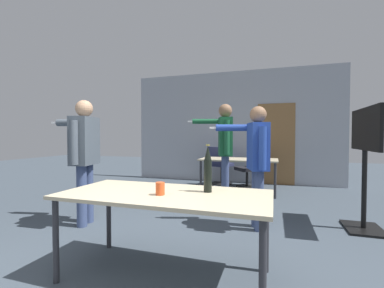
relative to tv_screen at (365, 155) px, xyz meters
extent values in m
cube|color=#A3A8B2|center=(-2.18, 3.04, 0.49)|extent=(5.45, 0.10, 2.94)
cube|color=olive|center=(-1.08, 2.99, 0.04)|extent=(0.90, 0.02, 2.05)
cube|color=#C6B793|center=(-2.01, -1.82, -0.26)|extent=(1.78, 0.83, 0.03)
cylinder|color=#2D2D33|center=(-2.84, -2.18, -0.63)|extent=(0.05, 0.05, 0.70)
cylinder|color=#2D2D33|center=(-1.18, -2.18, -0.63)|extent=(0.05, 0.05, 0.70)
cylinder|color=#2D2D33|center=(-2.84, -1.46, -0.63)|extent=(0.05, 0.05, 0.70)
cylinder|color=#2D2D33|center=(-1.18, -1.46, -0.63)|extent=(0.05, 0.05, 0.70)
cube|color=#C6B793|center=(-1.85, 1.74, -0.26)|extent=(1.63, 0.78, 0.03)
cylinder|color=#2D2D33|center=(-2.61, 1.41, -0.63)|extent=(0.05, 0.05, 0.70)
cylinder|color=#2D2D33|center=(-1.10, 1.41, -0.63)|extent=(0.05, 0.05, 0.70)
cylinder|color=#2D2D33|center=(-2.61, 2.07, -0.63)|extent=(0.05, 0.05, 0.70)
cylinder|color=#2D2D33|center=(-1.10, 2.07, -0.63)|extent=(0.05, 0.05, 0.70)
cube|color=black|center=(0.00, 0.00, -0.97)|extent=(0.44, 0.56, 0.03)
cylinder|color=black|center=(0.00, 0.00, -0.45)|extent=(0.06, 0.06, 1.01)
cube|color=black|center=(0.00, 0.00, 0.33)|extent=(0.04, 1.07, 0.55)
cube|color=#14331E|center=(0.02, 0.00, 0.33)|extent=(0.01, 0.99, 0.48)
cylinder|color=#3D4C75|center=(-1.30, -0.45, -0.59)|extent=(0.12, 0.12, 0.78)
cylinder|color=#3D4C75|center=(-1.35, -0.29, -0.59)|extent=(0.12, 0.12, 0.78)
cube|color=#23429E|center=(-1.32, -0.37, 0.11)|extent=(0.32, 0.44, 0.62)
sphere|color=#936B4C|center=(-1.32, -0.37, 0.52)|extent=(0.22, 0.22, 0.22)
cylinder|color=#23429E|center=(-1.25, -0.60, 0.09)|extent=(0.09, 0.09, 0.53)
cylinder|color=#23429E|center=(-1.65, -0.22, 0.36)|extent=(0.54, 0.24, 0.09)
cube|color=white|center=(-1.93, -0.30, 0.36)|extent=(0.13, 0.07, 0.03)
cylinder|color=#3D4C75|center=(-3.58, -1.02, -0.57)|extent=(0.13, 0.13, 0.83)
cylinder|color=#3D4C75|center=(-3.62, -0.84, -0.57)|extent=(0.13, 0.13, 0.83)
cube|color=#4C5660|center=(-3.60, -0.93, 0.18)|extent=(0.33, 0.47, 0.65)
sphere|color=tan|center=(-3.60, -0.93, 0.62)|extent=(0.23, 0.23, 0.23)
cylinder|color=#4C5660|center=(-3.55, -1.19, 0.16)|extent=(0.10, 0.10, 0.57)
cylinder|color=#4C5660|center=(-3.94, -0.73, 0.44)|extent=(0.57, 0.22, 0.10)
cube|color=white|center=(-4.24, -0.79, 0.44)|extent=(0.12, 0.06, 0.03)
cylinder|color=#3D4C75|center=(-1.94, 0.66, -0.55)|extent=(0.12, 0.12, 0.87)
cylinder|color=#3D4C75|center=(-1.98, 0.82, -0.55)|extent=(0.12, 0.12, 0.87)
cube|color=#195633|center=(-1.96, 0.74, 0.23)|extent=(0.32, 0.44, 0.69)
sphere|color=#936B4C|center=(-1.96, 0.74, 0.70)|extent=(0.24, 0.24, 0.24)
cylinder|color=#195633|center=(-1.89, 0.51, 0.22)|extent=(0.09, 0.09, 0.59)
cylinder|color=#195633|center=(-2.31, 0.88, 0.52)|extent=(0.60, 0.26, 0.09)
cube|color=white|center=(-2.63, 0.79, 0.52)|extent=(0.13, 0.07, 0.03)
cylinder|color=black|center=(-2.39, 2.61, -0.97)|extent=(0.52, 0.52, 0.03)
cylinder|color=black|center=(-2.39, 2.61, -0.74)|extent=(0.06, 0.06, 0.43)
cube|color=navy|center=(-2.39, 2.61, -0.48)|extent=(0.62, 0.62, 0.08)
cube|color=navy|center=(-2.51, 2.38, -0.23)|extent=(0.42, 0.25, 0.42)
cylinder|color=black|center=(-1.74, 2.40, -0.97)|extent=(0.52, 0.52, 0.03)
cylinder|color=black|center=(-1.74, 2.40, -0.77)|extent=(0.06, 0.06, 0.37)
cube|color=black|center=(-1.74, 2.40, -0.54)|extent=(0.64, 0.64, 0.08)
cube|color=black|center=(-1.53, 2.56, -0.29)|extent=(0.31, 0.39, 0.42)
cylinder|color=black|center=(-1.67, -1.68, -0.11)|extent=(0.07, 0.07, 0.28)
cone|color=black|center=(-1.67, -1.68, 0.09)|extent=(0.06, 0.06, 0.13)
cylinder|color=gold|center=(-1.67, -1.68, 0.16)|extent=(0.03, 0.03, 0.01)
cylinder|color=#E05123|center=(-2.01, -1.91, -0.20)|extent=(0.07, 0.07, 0.10)
camera|label=1|loc=(-1.12, -3.83, 0.24)|focal=24.00mm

